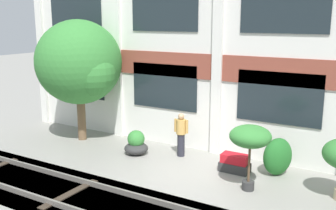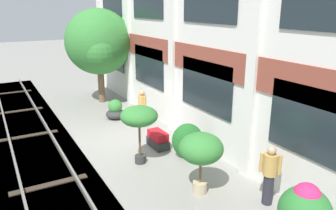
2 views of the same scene
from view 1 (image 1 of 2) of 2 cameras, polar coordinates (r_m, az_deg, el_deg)
ground_plane at (r=12.42m, az=2.31°, el=-10.10°), size 80.00×80.00×0.00m
apartment_facade at (r=13.89m, az=7.71°, el=8.46°), size 17.66×0.64×7.66m
broadleaf_tree at (r=15.66m, az=-12.80°, el=5.75°), size 3.49×3.32×4.74m
potted_plant_square_trough at (r=12.73m, az=9.67°, el=-8.37°), size 0.94×0.51×0.58m
potted_plant_terracotta_small at (r=11.11m, az=11.86°, el=-4.75°), size 1.16×1.16×1.89m
potted_plant_wide_bowl at (r=14.15m, az=-4.64°, el=-5.69°), size 0.85×0.85×0.87m
resident_watching_tracks at (r=13.78m, az=1.91°, el=-4.14°), size 0.53×0.34×1.55m
topiary_hedge at (r=12.71m, az=15.62°, el=-7.21°), size 1.09×1.24×1.17m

